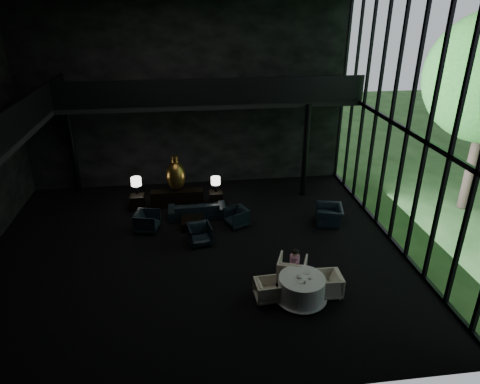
{
  "coord_description": "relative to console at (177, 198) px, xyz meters",
  "views": [
    {
      "loc": [
        -0.08,
        -12.51,
        7.95
      ],
      "look_at": [
        1.58,
        0.5,
        1.91
      ],
      "focal_mm": 32.0,
      "sensor_mm": 36.0,
      "label": 1
    }
  ],
  "objects": [
    {
      "name": "lounge_armchair_west",
      "position": [
        -1.08,
        -1.97,
        0.12
      ],
      "size": [
        1.0,
        1.04,
        0.91
      ],
      "primitive_type": "imported",
      "rotation": [
        0.0,
        0.0,
        1.36
      ],
      "color": "black",
      "rests_on": "floor"
    },
    {
      "name": "floor",
      "position": [
        0.64,
        -3.62,
        -0.34
      ],
      "size": [
        14.0,
        12.0,
        0.02
      ],
      "primitive_type": "cube",
      "color": "black",
      "rests_on": "ground"
    },
    {
      "name": "bronze_urn",
      "position": [
        0.0,
        0.13,
        0.96
      ],
      "size": [
        0.78,
        0.78,
        1.45
      ],
      "color": "olive",
      "rests_on": "console"
    },
    {
      "name": "lounge_armchair_south",
      "position": [
        0.79,
        -3.12,
        0.07
      ],
      "size": [
        0.93,
        0.88,
        0.83
      ],
      "primitive_type": "imported",
      "rotation": [
        0.0,
        0.0,
        0.18
      ],
      "color": "black",
      "rests_on": "floor"
    },
    {
      "name": "wall_front",
      "position": [
        0.64,
        -9.62,
        3.66
      ],
      "size": [
        14.0,
        0.04,
        8.0
      ],
      "primitive_type": "cube",
      "color": "black",
      "rests_on": "ground"
    },
    {
      "name": "table_lamp_right",
      "position": [
        1.6,
        -0.07,
        0.7
      ],
      "size": [
        0.38,
        0.38,
        0.64
      ],
      "color": "black",
      "rests_on": "side_table_right"
    },
    {
      "name": "column_nw",
      "position": [
        -4.36,
        2.08,
        1.66
      ],
      "size": [
        0.24,
        0.24,
        4.0
      ],
      "primitive_type": "cylinder",
      "color": "black",
      "rests_on": "floor"
    },
    {
      "name": "coffee_cup",
      "position": [
        3.73,
        -6.64,
        0.45
      ],
      "size": [
        0.09,
        0.09,
        0.06
      ],
      "primitive_type": "cylinder",
      "rotation": [
        0.0,
        0.0,
        -0.18
      ],
      "color": "white",
      "rests_on": "saucer"
    },
    {
      "name": "plate_a",
      "position": [
        3.46,
        -6.7,
        0.42
      ],
      "size": [
        0.27,
        0.27,
        0.01
      ],
      "primitive_type": "cylinder",
      "rotation": [
        0.0,
        0.0,
        -0.21
      ],
      "color": "white",
      "rests_on": "dining_table"
    },
    {
      "name": "curtain_wall",
      "position": [
        7.59,
        -3.62,
        3.66
      ],
      "size": [
        0.2,
        12.0,
        8.0
      ],
      "primitive_type": null,
      "color": "black",
      "rests_on": "ground"
    },
    {
      "name": "coffee_table",
      "position": [
        0.57,
        -1.95,
        -0.16
      ],
      "size": [
        0.82,
        0.82,
        0.36
      ],
      "primitive_type": "cube",
      "rotation": [
        0.0,
        0.0,
        -0.02
      ],
      "color": "black",
      "rests_on": "floor"
    },
    {
      "name": "dining_table",
      "position": [
        3.54,
        -6.56,
        -0.01
      ],
      "size": [
        1.49,
        1.49,
        0.75
      ],
      "color": "white",
      "rests_on": "floor"
    },
    {
      "name": "railing_back",
      "position": [
        1.64,
        0.38,
        4.26
      ],
      "size": [
        12.0,
        0.06,
        1.0
      ],
      "primitive_type": "cube",
      "color": "black",
      "rests_on": "mezzanine_back"
    },
    {
      "name": "dining_chair_north",
      "position": [
        3.5,
        -5.59,
        0.13
      ],
      "size": [
        1.17,
        1.13,
        0.94
      ],
      "primitive_type": "imported",
      "rotation": [
        0.0,
        0.0,
        2.76
      ],
      "color": "beige",
      "rests_on": "floor"
    },
    {
      "name": "sofa",
      "position": [
        0.77,
        -1.1,
        0.13
      ],
      "size": [
        2.41,
        0.75,
        0.94
      ],
      "primitive_type": "imported",
      "rotation": [
        0.0,
        0.0,
        3.16
      ],
      "color": "black",
      "rests_on": "floor"
    },
    {
      "name": "dining_chair_east",
      "position": [
        4.35,
        -6.42,
        0.04
      ],
      "size": [
        0.72,
        0.76,
        0.77
      ],
      "primitive_type": "imported",
      "rotation": [
        0.0,
        0.0,
        -1.59
      ],
      "color": "beige",
      "rests_on": "floor"
    },
    {
      "name": "dining_chair_west",
      "position": [
        2.58,
        -6.43,
        -0.03
      ],
      "size": [
        0.6,
        0.64,
        0.63
      ],
      "primitive_type": "imported",
      "rotation": [
        0.0,
        0.0,
        1.63
      ],
      "color": "beige",
      "rests_on": "floor"
    },
    {
      "name": "side_table_left",
      "position": [
        -1.6,
        -0.09,
        -0.04
      ],
      "size": [
        0.55,
        0.55,
        0.6
      ],
      "primitive_type": "cube",
      "color": "black",
      "rests_on": "floor"
    },
    {
      "name": "cereal_bowl",
      "position": [
        3.46,
        -6.53,
        0.45
      ],
      "size": [
        0.17,
        0.17,
        0.09
      ],
      "primitive_type": "ellipsoid",
      "color": "white",
      "rests_on": "dining_table"
    },
    {
      "name": "child",
      "position": [
        3.56,
        -5.61,
        0.43
      ],
      "size": [
        0.3,
        0.3,
        0.64
      ],
      "rotation": [
        0.0,
        0.0,
        3.14
      ],
      "color": "silver",
      "rests_on": "dining_chair_north"
    },
    {
      "name": "lounge_armchair_east",
      "position": [
        2.23,
        -2.0,
        0.05
      ],
      "size": [
        0.95,
        0.98,
        0.78
      ],
      "primitive_type": "imported",
      "rotation": [
        0.0,
        0.0,
        -1.15
      ],
      "color": "black",
      "rests_on": "floor"
    },
    {
      "name": "wall_back",
      "position": [
        0.64,
        2.38,
        3.66
      ],
      "size": [
        14.0,
        0.04,
        8.0
      ],
      "primitive_type": "cube",
      "color": "black",
      "rests_on": "ground"
    },
    {
      "name": "table_lamp_left",
      "position": [
        -1.6,
        0.1,
        0.76
      ],
      "size": [
        0.42,
        0.42,
        0.7
      ],
      "color": "black",
      "rests_on": "side_table_left"
    },
    {
      "name": "side_table_right",
      "position": [
        1.6,
        -0.13,
        -0.05
      ],
      "size": [
        0.53,
        0.53,
        0.58
      ],
      "primitive_type": "cube",
      "color": "black",
      "rests_on": "floor"
    },
    {
      "name": "plate_b",
      "position": [
        3.74,
        -6.32,
        0.42
      ],
      "size": [
        0.25,
        0.25,
        0.01
      ],
      "primitive_type": "cylinder",
      "rotation": [
        0.0,
        0.0,
        0.16
      ],
      "color": "white",
      "rests_on": "dining_table"
    },
    {
      "name": "column_ne",
      "position": [
        5.44,
        0.38,
        1.66
      ],
      "size": [
        0.24,
        0.24,
        4.0
      ],
      "primitive_type": "cylinder",
      "color": "black",
      "rests_on": "floor"
    },
    {
      "name": "railing_left",
      "position": [
        -4.36,
        -3.62,
        4.26
      ],
      "size": [
        0.06,
        12.0,
        1.0
      ],
      "primitive_type": "cube",
      "color": "black",
      "rests_on": "mezzanine_left"
    },
    {
      "name": "cream_pot",
      "position": [
        3.54,
        -6.82,
        0.45
      ],
      "size": [
        0.07,
        0.07,
        0.07
      ],
      "primitive_type": "cylinder",
      "rotation": [
        0.0,
        0.0,
        0.14
      ],
      "color": "#99999E",
      "rests_on": "dining_table"
    },
    {
      "name": "console",
      "position": [
        0.0,
        0.0,
        0.0
      ],
      "size": [
        2.14,
        0.49,
        0.68
      ],
      "primitive_type": "cube",
      "color": "black",
      "rests_on": "floor"
    },
    {
      "name": "mezzanine_back",
      "position": [
        1.64,
        1.38,
        3.66
      ],
      "size": [
        12.0,
        2.0,
        0.25
      ],
      "primitive_type": "cube",
      "color": "black",
      "rests_on": "wall_back"
    },
    {
      "name": "saucer",
      "position": [
        3.75,
        -6.6,
        0.42
      ],
      "size": [
        0.19,
        0.19,
        0.01
      ],
      "primitive_type": "cylinder",
      "rotation": [
        0.0,
        0.0,
        -0.27
      ],
      "color": "white",
      "rests_on": "dining_table"
    },
    {
      "name": "window_armchair",
      "position": [
        5.76,
        -2.28,
        0.13
      ],
      "size": [
        0.93,
        1.21,
        0.94
      ],
      "primitive_type": "imported",
      "rotation": [
        0.0,
        0.0,
        -1.8
      ],
      "color": "black",
      "rests_on": "floor"
    }
  ]
}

